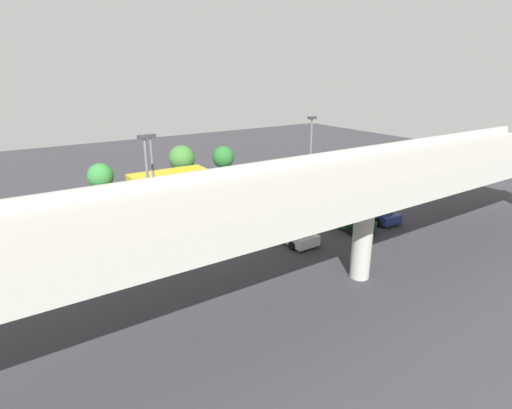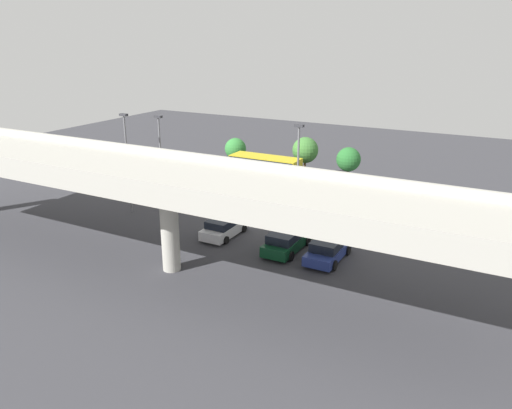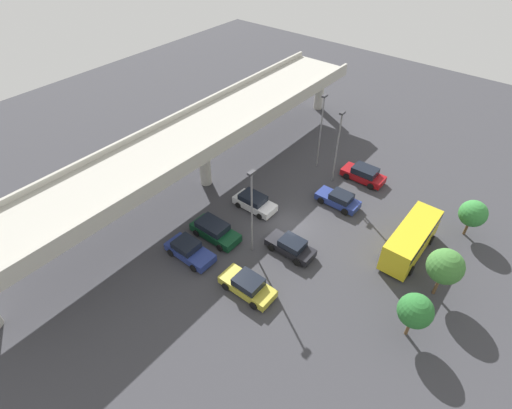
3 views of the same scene
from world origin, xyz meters
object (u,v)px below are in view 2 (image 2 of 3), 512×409
at_px(lamp_post_near_aisle, 127,156).
at_px(parked_car_1, 286,241).
at_px(lamp_post_mid_lot, 161,154).
at_px(shuttle_bus, 265,168).
at_px(lamp_post_by_overpass, 298,171).
at_px(tree_front_centre, 305,150).
at_px(parked_car_0, 327,250).
at_px(parked_car_3, 224,227).
at_px(parked_car_4, 208,195).
at_px(tree_front_left, 349,160).
at_px(parked_car_2, 289,209).
at_px(parked_car_6, 353,221).
at_px(parked_car_5, 162,186).
at_px(tree_front_right, 235,149).

bearing_deg(lamp_post_near_aisle, parked_car_1, 175.67).
xyz_separation_m(lamp_post_near_aisle, lamp_post_mid_lot, (-1.31, -2.82, -0.23)).
relative_size(shuttle_bus, lamp_post_mid_lot, 0.91).
height_order(lamp_post_mid_lot, lamp_post_by_overpass, lamp_post_by_overpass).
xyz_separation_m(lamp_post_near_aisle, tree_front_centre, (-9.32, -16.82, -1.80)).
distance_m(parked_car_1, shuttle_bus, 17.26).
bearing_deg(parked_car_0, parked_car_3, 87.85).
relative_size(parked_car_4, tree_front_centre, 0.95).
relative_size(parked_car_0, tree_front_left, 1.12).
distance_m(parked_car_2, lamp_post_by_overpass, 5.44).
distance_m(parked_car_4, lamp_post_by_overpass, 11.43).
distance_m(lamp_post_by_overpass, tree_front_centre, 15.37).
relative_size(parked_car_6, tree_front_centre, 1.01).
distance_m(parked_car_6, lamp_post_near_aisle, 19.62).
xyz_separation_m(parked_car_4, parked_car_5, (5.34, 0.01, 0.08)).
bearing_deg(tree_front_right, parked_car_0, 135.04).
height_order(parked_car_6, shuttle_bus, shuttle_bus).
relative_size(parked_car_3, shuttle_bus, 0.59).
bearing_deg(tree_front_right, parked_car_1, 129.63).
bearing_deg(tree_front_left, parked_car_4, 49.16).
xyz_separation_m(lamp_post_by_overpass, tree_front_right, (13.85, -14.05, -2.43)).
bearing_deg(tree_front_centre, lamp_post_by_overpass, 110.67).
height_order(parked_car_6, lamp_post_mid_lot, lamp_post_mid_lot).
distance_m(parked_car_1, lamp_post_mid_lot, 15.34).
relative_size(parked_car_1, shuttle_bus, 0.64).
bearing_deg(tree_front_left, parked_car_5, 36.74).
height_order(parked_car_1, shuttle_bus, shuttle_bus).
bearing_deg(parked_car_0, lamp_post_near_aisle, 86.21).
relative_size(parked_car_2, parked_car_6, 0.95).
bearing_deg(tree_front_left, lamp_post_by_overpass, 92.15).
bearing_deg(lamp_post_mid_lot, tree_front_right, -88.13).
relative_size(parked_car_0, parked_car_3, 1.04).
bearing_deg(parked_car_0, lamp_post_mid_lot, 76.88).
bearing_deg(lamp_post_mid_lot, parked_car_1, 164.36).
height_order(shuttle_bus, lamp_post_by_overpass, lamp_post_by_overpass).
bearing_deg(tree_front_left, lamp_post_near_aisle, 49.44).
height_order(parked_car_4, tree_front_centre, tree_front_centre).
distance_m(parked_car_4, tree_front_right, 11.95).
bearing_deg(tree_front_left, parked_car_1, 94.49).
relative_size(parked_car_3, lamp_post_near_aisle, 0.51).
relative_size(parked_car_1, lamp_post_by_overpass, 0.56).
xyz_separation_m(lamp_post_near_aisle, tree_front_left, (-14.18, -16.56, -2.20)).
bearing_deg(tree_front_right, parked_car_2, 136.75).
height_order(parked_car_1, tree_front_centre, tree_front_centre).
xyz_separation_m(lamp_post_near_aisle, lamp_post_by_overpass, (-14.70, -2.54, -0.04)).
distance_m(parked_car_0, tree_front_centre, 20.51).
distance_m(parked_car_0, parked_car_4, 15.68).
bearing_deg(parked_car_5, lamp_post_near_aisle, 9.09).
xyz_separation_m(parked_car_0, parked_car_4, (14.23, -6.59, -0.01)).
distance_m(parked_car_2, tree_front_right, 16.50).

